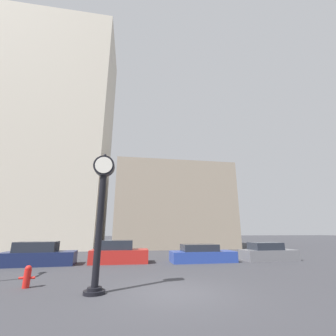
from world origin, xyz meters
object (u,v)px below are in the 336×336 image
object	(u,v)px
car_navy	(38,255)
car_blue	(202,254)
car_red	(119,253)
street_clock	(101,209)
car_grey	(268,253)
fire_hydrant_near	(27,276)

from	to	relation	value
car_navy	car_blue	world-z (taller)	car_navy
car_blue	car_navy	bearing A→B (deg)	178.79
car_navy	car_red	xyz separation A→B (m)	(5.08, 0.30, 0.02)
street_clock	car_red	bearing A→B (deg)	86.42
car_navy	car_red	distance (m)	5.09
street_clock	car_navy	bearing A→B (deg)	121.11
car_grey	car_red	bearing A→B (deg)	177.45
car_grey	fire_hydrant_near	distance (m)	15.74
car_red	car_grey	xyz separation A→B (m)	(11.18, -0.26, -0.09)
car_navy	fire_hydrant_near	size ratio (longest dim) A/B	5.52
street_clock	car_grey	world-z (taller)	street_clock
street_clock	fire_hydrant_near	world-z (taller)	street_clock
fire_hydrant_near	car_red	bearing A→B (deg)	63.63
car_grey	car_blue	bearing A→B (deg)	-179.21
street_clock	fire_hydrant_near	xyz separation A→B (m)	(-2.75, 1.35, -2.55)
street_clock	fire_hydrant_near	bearing A→B (deg)	153.90
fire_hydrant_near	street_clock	bearing A→B (deg)	-26.10
fire_hydrant_near	car_grey	bearing A→B (deg)	23.55
car_red	car_grey	world-z (taller)	car_red
car_navy	car_grey	xyz separation A→B (m)	(16.27, 0.04, -0.07)
car_navy	fire_hydrant_near	xyz separation A→B (m)	(1.84, -6.25, -0.20)
car_red	fire_hydrant_near	bearing A→B (deg)	-115.16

